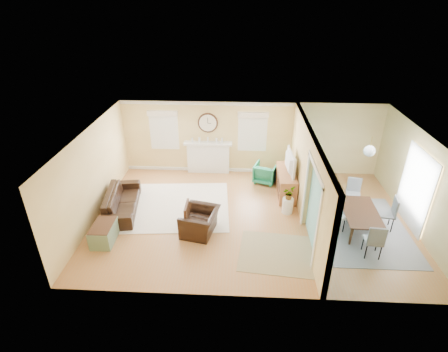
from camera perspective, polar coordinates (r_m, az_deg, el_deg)
The scene contains 29 objects.
floor at distance 10.33m, azimuth 4.38°, elevation -6.79°, with size 9.00×9.00×0.00m, color #AF6F3B.
wall_back at distance 12.37m, azimuth 4.39°, elevation 6.17°, with size 9.00×0.02×2.60m, color tan.
wall_front at distance 7.15m, azimuth 5.13°, elevation -11.89°, with size 9.00×0.02×2.60m, color tan.
wall_left at distance 10.50m, azimuth -20.69°, elevation 0.21°, with size 0.02×6.00×2.60m, color tan.
wall_right at distance 10.79m, azimuth 29.29°, elevation -0.97°, with size 0.02×6.00×2.60m, color tan.
ceiling at distance 9.11m, azimuth 4.97°, elevation 6.80°, with size 9.00×6.00×0.02m, color white.
partition at distance 10.04m, azimuth 13.29°, elevation 0.42°, with size 0.17×6.00×2.60m.
fireplace at distance 12.59m, azimuth -2.57°, elevation 3.14°, with size 1.70×0.30×1.17m.
wall_clock at distance 12.20m, azimuth -2.66°, elevation 8.66°, with size 0.70×0.07×0.70m.
window_left at distance 12.49m, azimuth -9.80°, elevation 7.82°, with size 1.05×0.13×1.42m.
window_right at distance 12.20m, azimuth 4.69°, elevation 7.65°, with size 1.05×0.13×1.42m.
french_doors at distance 10.85m, azimuth 28.83°, elevation -1.89°, with size 0.06×1.70×2.20m.
pendant at distance 9.83m, azimuth 22.65°, elevation 3.80°, with size 0.30×0.30×0.55m.
rug_cream at distance 10.91m, azimuth -7.88°, elevation -4.84°, with size 3.23×2.80×0.02m, color beige.
rug_jute at distance 9.14m, azimuth 8.93°, elevation -12.35°, with size 1.97×1.61×0.01m, color #9B8D67.
rug_grey at distance 10.55m, azimuth 21.07°, elevation -7.97°, with size 2.61×3.26×0.01m, color gray.
sofa at distance 10.89m, azimuth -16.33°, elevation -3.96°, with size 2.20×0.86×0.64m, color black.
eames_chair at distance 9.56m, azimuth -3.92°, elevation -7.49°, with size 1.04×0.91×0.68m, color black.
green_chair at distance 12.10m, azimuth 6.76°, elevation 0.50°, with size 0.71×0.73×0.67m, color #1D7462.
trunk at distance 9.80m, azimuth -19.00°, elevation -8.78°, with size 0.56×0.90×0.51m.
credenza at distance 11.44m, azimuth 10.05°, elevation -1.08°, with size 0.54×1.59×0.80m.
tv at distance 11.11m, azimuth 10.27°, elevation 2.25°, with size 1.17×0.15×0.67m, color black.
garden_stool at distance 10.57m, azimuth 10.34°, elevation -4.77°, with size 0.32×0.32×0.48m, color white.
potted_plant at distance 10.35m, azimuth 10.54°, elevation -2.76°, with size 0.35×0.30×0.38m, color #337F33.
dining_table at distance 10.40m, azimuth 21.34°, elevation -6.70°, with size 1.65×0.92×0.58m, color #472919.
dining_chair_n at distance 11.21m, azimuth 20.41°, elevation -2.38°, with size 0.49×0.49×0.92m.
dining_chair_s at distance 9.40m, azimuth 23.30°, elevation -9.14°, with size 0.45×0.45×0.95m.
dining_chair_w at distance 9.99m, azimuth 17.93°, elevation -5.65°, with size 0.53×0.53×0.97m.
dining_chair_e at distance 10.54m, azimuth 25.03°, elevation -5.14°, with size 0.50×0.50×0.98m.
Camera 1 is at (-0.34, -8.49, 5.86)m, focal length 28.00 mm.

